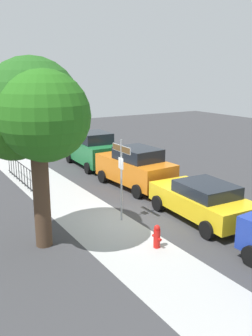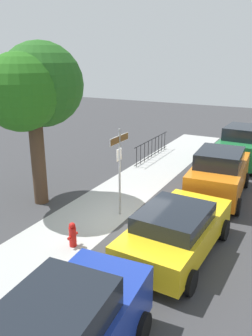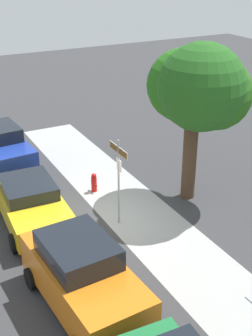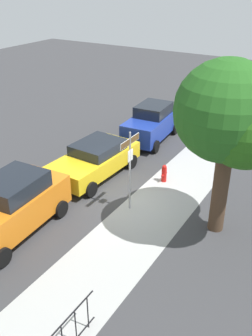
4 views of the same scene
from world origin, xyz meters
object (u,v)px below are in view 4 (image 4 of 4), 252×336
(car_orange, at_px, (11,206))
(fire_hydrant, at_px, (164,173))
(car_yellow, at_px, (95,159))
(shade_tree, at_px, (233,115))
(car_blue, at_px, (152,123))
(street_sign, at_px, (130,158))

(car_orange, height_order, fire_hydrant, car_orange)
(car_yellow, bearing_deg, shade_tree, 80.78)
(car_orange, bearing_deg, shade_tree, 116.41)
(shade_tree, bearing_deg, car_blue, -136.30)
(street_sign, height_order, car_orange, street_sign)
(car_orange, bearing_deg, fire_hydrant, 149.75)
(car_yellow, bearing_deg, car_orange, 1.96)
(street_sign, xyz_separation_m, car_orange, (3.28, -2.73, -1.14))
(fire_hydrant, bearing_deg, car_yellow, -70.17)
(street_sign, distance_m, shade_tree, 4.03)
(street_sign, height_order, shade_tree, shade_tree)
(street_sign, distance_m, car_yellow, 3.36)
(shade_tree, relative_size, car_yellow, 1.34)
(car_blue, relative_size, car_orange, 0.92)
(street_sign, xyz_separation_m, shade_tree, (-0.25, 3.38, 2.18))
(street_sign, bearing_deg, car_yellow, -119.70)
(car_blue, xyz_separation_m, car_orange, (9.60, -0.31, 0.04))
(car_yellow, distance_m, fire_hydrant, 3.08)
(car_yellow, bearing_deg, street_sign, 62.96)
(car_blue, xyz_separation_m, fire_hydrant, (3.76, 2.61, -0.58))
(shade_tree, height_order, car_blue, shade_tree)
(car_blue, height_order, fire_hydrant, car_blue)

